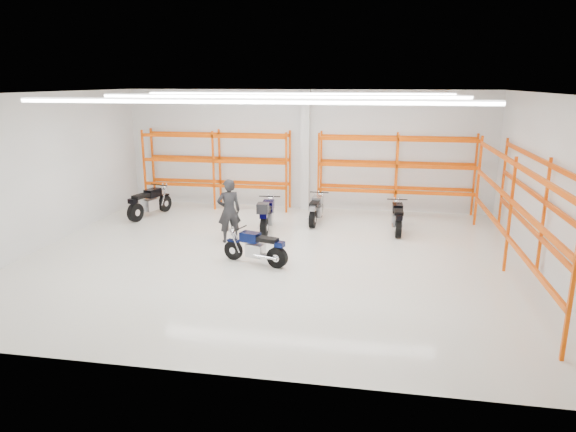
% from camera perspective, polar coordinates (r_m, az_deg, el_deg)
% --- Properties ---
extents(ground, '(14.00, 14.00, 0.00)m').
position_cam_1_polar(ground, '(14.46, -1.41, -4.63)').
color(ground, silver).
rests_on(ground, ground).
extents(room_shell, '(14.02, 12.02, 4.51)m').
position_cam_1_polar(room_shell, '(13.75, -1.47, 8.42)').
color(room_shell, silver).
rests_on(room_shell, ground).
extents(motorcycle_main, '(1.89, 0.85, 0.95)m').
position_cam_1_polar(motorcycle_main, '(13.83, -3.39, -3.61)').
color(motorcycle_main, black).
rests_on(motorcycle_main, ground).
extents(motorcycle_back_a, '(0.96, 2.19, 1.10)m').
position_cam_1_polar(motorcycle_back_a, '(19.25, -15.26, 1.38)').
color(motorcycle_back_a, black).
rests_on(motorcycle_back_a, ground).
extents(motorcycle_back_b, '(0.72, 2.25, 1.16)m').
position_cam_1_polar(motorcycle_back_b, '(16.71, -2.40, 0.03)').
color(motorcycle_back_b, black).
rests_on(motorcycle_back_b, ground).
extents(motorcycle_back_c, '(0.67, 2.02, 0.99)m').
position_cam_1_polar(motorcycle_back_c, '(17.83, 3.13, 0.67)').
color(motorcycle_back_c, black).
rests_on(motorcycle_back_c, ground).
extents(motorcycle_back_d, '(0.67, 2.02, 0.99)m').
position_cam_1_polar(motorcycle_back_d, '(17.08, 12.06, -0.27)').
color(motorcycle_back_d, black).
rests_on(motorcycle_back_d, ground).
extents(standing_man, '(0.85, 0.74, 1.96)m').
position_cam_1_polar(standing_man, '(15.69, -6.57, 0.58)').
color(standing_man, black).
rests_on(standing_man, ground).
extents(structural_column, '(0.32, 0.32, 4.50)m').
position_cam_1_polar(structural_column, '(19.54, 1.93, 7.26)').
color(structural_column, white).
rests_on(structural_column, ground).
extents(pallet_racking_back_left, '(5.67, 0.87, 3.00)m').
position_cam_1_polar(pallet_racking_back_left, '(20.04, -7.94, 5.98)').
color(pallet_racking_back_left, '#EE4D0A').
rests_on(pallet_racking_back_left, ground).
extents(pallet_racking_back_right, '(5.67, 0.87, 3.00)m').
position_cam_1_polar(pallet_racking_back_right, '(19.10, 11.97, 5.37)').
color(pallet_racking_back_right, '#EE4D0A').
rests_on(pallet_racking_back_right, ground).
extents(pallet_racking_side, '(0.87, 9.07, 3.00)m').
position_cam_1_polar(pallet_racking_side, '(14.21, 25.12, 1.22)').
color(pallet_racking_side, '#EE4D0A').
rests_on(pallet_racking_side, ground).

